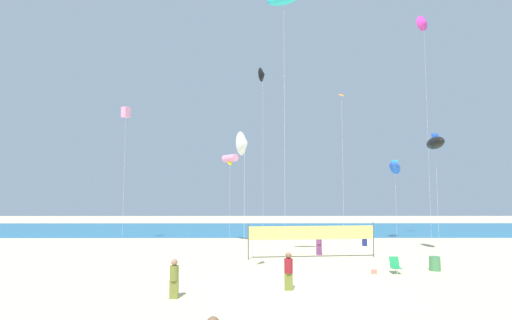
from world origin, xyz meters
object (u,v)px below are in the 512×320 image
Objects in this scene: folding_beach_chair at (395,265)px; volleyball_net at (312,234)px; trash_barrel at (435,264)px; kite_magenta_delta at (424,23)px; beachgoer_maroon_shirt at (289,270)px; kite_white_delta at (244,143)px; kite_black_delta at (263,75)px; beachgoer_navy_shirt at (364,235)px; kite_pink_box at (126,113)px; kite_orange_diamond at (342,99)px; beachgoer_olive_shirt at (174,277)px; beach_handbag at (374,272)px; kite_pink_tube at (230,159)px; kite_black_inflatable at (435,143)px; beachgoer_plum_shirt at (319,242)px; kite_blue_inflatable at (395,168)px.

volleyball_net is (-3.84, 5.12, 1.18)m from folding_beach_chair.
trash_barrel is 23.82m from kite_magenta_delta.
beachgoer_maroon_shirt is at bearing -152.30° from trash_barrel.
kite_black_delta reaches higher than kite_white_delta.
kite_white_delta is 16.78m from kite_black_delta.
kite_pink_box reaches higher than beachgoer_navy_shirt.
beachgoer_maroon_shirt is at bearing -111.59° from kite_orange_diamond.
beachgoer_olive_shirt is at bearing -156.33° from trash_barrel.
kite_black_delta is (-8.47, 2.14, 14.39)m from beachgoer_navy_shirt.
beachgoer_navy_shirt is 16.84m from kite_black_delta.
folding_beach_chair is 1.25m from beach_handbag.
kite_pink_tube is 16.69m from kite_black_inflatable.
volleyball_net reaches higher than folding_beach_chair.
beachgoer_plum_shirt is 11.02m from kite_white_delta.
kite_black_inflatable reaches higher than beachgoer_navy_shirt.
kite_white_delta is 16.18m from kite_black_inflatable.
beach_handbag is at bearing 5.69° from kite_white_delta.
kite_black_delta is at bearing 126.77° from beachgoer_plum_shirt.
kite_pink_box is (-13.14, 17.15, 10.74)m from beachgoer_maroon_shirt.
kite_pink_box is 1.59× the size of kite_blue_inflatable.
kite_orange_diamond reaches higher than kite_pink_box.
kite_magenta_delta reaches higher than beachgoer_olive_shirt.
beach_handbag is 21.36m from kite_black_delta.
beachgoer_navy_shirt reaches higher than folding_beach_chair.
beach_handbag is (-2.70, -11.73, -0.79)m from beachgoer_navy_shirt.
kite_black_delta is (-0.77, 17.60, 14.38)m from beachgoer_maroon_shirt.
beachgoer_olive_shirt is 22.63m from kite_orange_diamond.
kite_magenta_delta reaches higher than kite_blue_inflatable.
kite_orange_diamond reaches higher than trash_barrel.
volleyball_net is (-0.72, -1.57, 0.73)m from beachgoer_plum_shirt.
kite_pink_box reaches higher than beachgoer_maroon_shirt.
folding_beach_chair is 6.51m from volleyball_net.
kite_pink_tube is at bearing -131.80° from beachgoer_navy_shirt.
kite_blue_inflatable reaches higher than beachgoer_plum_shirt.
beachgoer_maroon_shirt is at bearing -87.50° from kite_black_delta.
kite_black_inflatable is at bearing -27.44° from kite_black_delta.
kite_white_delta is 0.99× the size of kite_pink_tube.
kite_black_inflatable is at bearing 46.42° from beach_handbag.
beachgoer_navy_shirt reaches higher than beach_handbag.
folding_beach_chair is 0.10× the size of volleyball_net.
folding_beach_chair is at bearing -120.67° from kite_magenta_delta.
folding_beach_chair is 0.04× the size of kite_magenta_delta.
beach_handbag is 0.04× the size of kite_blue_inflatable.
beachgoer_plum_shirt is 7.11m from beach_handbag.
kite_pink_tube is at bearing 120.49° from folding_beach_chair.
beachgoer_navy_shirt is at bearing -166.07° from kite_magenta_delta.
trash_barrel is 0.04× the size of kite_magenta_delta.
beachgoer_navy_shirt is at bearing -134.84° from kite_blue_inflatable.
beachgoer_olive_shirt is 8.14m from kite_white_delta.
kite_white_delta is (2.83, 4.42, 6.23)m from beachgoer_olive_shirt.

